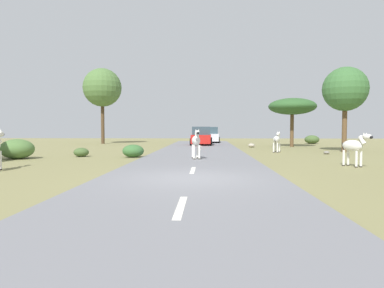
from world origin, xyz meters
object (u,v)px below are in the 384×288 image
object	(u,v)px
zebra_2	(354,146)
car_0	(201,137)
tree_1	(102,88)
zebra_1	(277,140)
bush_2	(81,152)
bush_3	(133,151)
car_1	(210,135)
bush_1	(312,140)
bush_0	(17,149)
tree_0	(345,90)
tree_4	(292,107)
rock_0	(327,153)
zebra_0	(196,141)
rock_1	(252,145)

from	to	relation	value
zebra_2	car_0	size ratio (longest dim) A/B	0.33
tree_1	zebra_1	bearing A→B (deg)	-38.23
bush_2	bush_3	world-z (taller)	bush_3
zebra_2	tree_1	distance (m)	27.63
car_1	bush_1	size ratio (longest dim) A/B	2.88
car_0	bush_0	bearing A→B (deg)	-121.48
car_1	tree_0	world-z (taller)	tree_0
tree_4	car_0	bearing A→B (deg)	164.74
car_1	rock_0	xyz separation A→B (m)	(7.17, -16.60, -0.75)
car_1	bush_1	bearing A→B (deg)	-10.54
zebra_0	rock_0	world-z (taller)	zebra_0
tree_0	bush_0	world-z (taller)	tree_0
tree_0	tree_4	xyz separation A→B (m)	(-1.92, 6.60, -0.74)
tree_1	bush_0	world-z (taller)	tree_1
zebra_1	bush_2	size ratio (longest dim) A/B	1.67
bush_2	rock_0	size ratio (longest dim) A/B	2.28
tree_1	rock_0	size ratio (longest dim) A/B	21.08
tree_0	rock_1	distance (m)	8.85
zebra_1	bush_0	bearing A→B (deg)	-136.37
zebra_0	car_1	size ratio (longest dim) A/B	0.38
bush_3	rock_1	size ratio (longest dim) A/B	2.14
bush_0	bush_2	distance (m)	3.28
bush_1	rock_0	xyz separation A→B (m)	(-3.56, -14.69, -0.35)
zebra_2	bush_1	size ratio (longest dim) A/B	0.97
zebra_2	rock_0	bearing A→B (deg)	-125.68
bush_1	zebra_2	bearing A→B (deg)	-102.65
tree_4	bush_3	distance (m)	16.63
tree_4	bush_2	bearing A→B (deg)	-142.79
zebra_0	rock_1	world-z (taller)	zebra_0
tree_4	bush_3	xyz separation A→B (m)	(-11.64, -11.45, -3.17)
zebra_2	tree_4	bearing A→B (deg)	-119.76
bush_1	bush_3	size ratio (longest dim) A/B	1.26
rock_0	bush_2	bearing A→B (deg)	-170.18
zebra_0	tree_1	world-z (taller)	tree_1
rock_1	tree_1	bearing A→B (deg)	156.77
car_0	rock_1	world-z (taller)	car_0
car_1	bush_3	distance (m)	19.96
zebra_2	car_0	bearing A→B (deg)	-94.51
car_1	bush_2	world-z (taller)	car_1
car_0	bush_1	world-z (taller)	car_0
bush_2	bush_0	bearing A→B (deg)	-151.80
car_0	rock_1	bearing A→B (deg)	-35.90
tree_0	bush_2	bearing A→B (deg)	-164.65
zebra_0	bush_0	xyz separation A→B (m)	(-9.54, 0.12, -0.44)
tree_1	rock_0	distance (m)	23.89
car_1	bush_3	bearing A→B (deg)	-103.50
zebra_1	bush_3	bearing A→B (deg)	-131.05
zebra_0	rock_0	size ratio (longest dim) A/B	4.34
bush_2	bush_3	xyz separation A→B (m)	(3.07, -0.29, 0.10)
tree_0	bush_3	bearing A→B (deg)	-160.32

